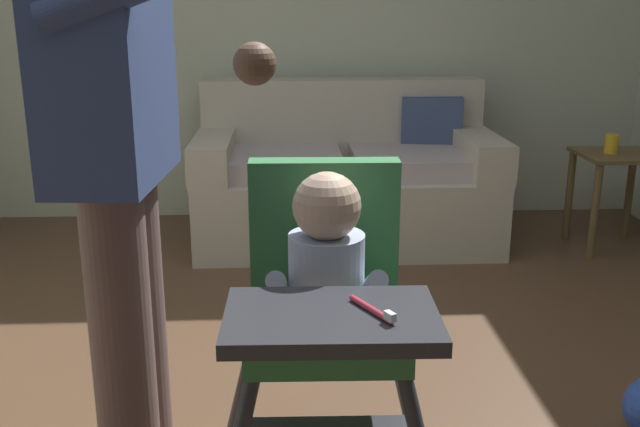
{
  "coord_description": "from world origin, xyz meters",
  "views": [
    {
      "loc": [
        0.02,
        -1.95,
        1.26
      ],
      "look_at": [
        0.11,
        -0.21,
        0.76
      ],
      "focal_mm": 40.3,
      "sensor_mm": 36.0,
      "label": 1
    }
  ],
  "objects_px": {
    "adult_standing": "(119,163)",
    "side_table": "(616,179)",
    "high_chair": "(326,291)",
    "couch": "(346,180)",
    "sippy_cup": "(611,144)"
  },
  "relations": [
    {
      "from": "couch",
      "to": "adult_standing",
      "type": "xyz_separation_m",
      "value": [
        -0.7,
        -2.32,
        0.6
      ]
    },
    {
      "from": "adult_standing",
      "to": "sippy_cup",
      "type": "xyz_separation_m",
      "value": [
        2.06,
        2.06,
        -0.36
      ]
    },
    {
      "from": "couch",
      "to": "side_table",
      "type": "relative_size",
      "value": 3.12
    },
    {
      "from": "high_chair",
      "to": "adult_standing",
      "type": "distance_m",
      "value": 0.54
    },
    {
      "from": "adult_standing",
      "to": "side_table",
      "type": "bearing_deg",
      "value": 48.15
    },
    {
      "from": "couch",
      "to": "side_table",
      "type": "height_order",
      "value": "couch"
    },
    {
      "from": "side_table",
      "to": "sippy_cup",
      "type": "distance_m",
      "value": 0.2
    },
    {
      "from": "high_chair",
      "to": "side_table",
      "type": "bearing_deg",
      "value": 143.0
    },
    {
      "from": "couch",
      "to": "high_chair",
      "type": "xyz_separation_m",
      "value": [
        -0.25,
        -2.35,
        0.3
      ]
    },
    {
      "from": "couch",
      "to": "sippy_cup",
      "type": "distance_m",
      "value": 1.41
    },
    {
      "from": "high_chair",
      "to": "adult_standing",
      "type": "height_order",
      "value": "adult_standing"
    },
    {
      "from": "side_table",
      "to": "sippy_cup",
      "type": "bearing_deg",
      "value": 180.0
    },
    {
      "from": "side_table",
      "to": "sippy_cup",
      "type": "height_order",
      "value": "sippy_cup"
    },
    {
      "from": "adult_standing",
      "to": "sippy_cup",
      "type": "height_order",
      "value": "adult_standing"
    },
    {
      "from": "adult_standing",
      "to": "side_table",
      "type": "height_order",
      "value": "adult_standing"
    }
  ]
}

